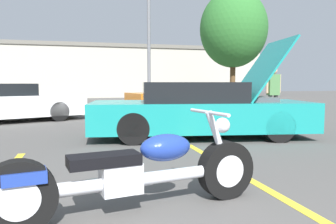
{
  "coord_description": "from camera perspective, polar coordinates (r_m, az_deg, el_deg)",
  "views": [
    {
      "loc": [
        0.09,
        -1.09,
        1.22
      ],
      "look_at": [
        1.3,
        3.41,
        0.8
      ],
      "focal_mm": 35.0,
      "sensor_mm": 36.0,
      "label": 1
    }
  ],
  "objects": [
    {
      "name": "tree_background",
      "position": [
        20.4,
        11.33,
        14.0
      ],
      "size": [
        3.98,
        3.98,
        6.7
      ],
      "color": "brown",
      "rests_on": "ground"
    },
    {
      "name": "far_building",
      "position": [
        28.89,
        -15.41,
        7.16
      ],
      "size": [
        32.0,
        4.2,
        4.4
      ],
      "color": "#B2AD9E",
      "rests_on": "ground"
    },
    {
      "name": "parking_stripe_middle",
      "position": [
        4.16,
        15.39,
        -12.02
      ],
      "size": [
        0.12,
        5.17,
        0.01
      ],
      "primitive_type": "cube",
      "color": "yellow",
      "rests_on": "ground"
    },
    {
      "name": "light_pole",
      "position": [
        17.86,
        -3.09,
        13.64
      ],
      "size": [
        1.21,
        0.28,
        6.98
      ],
      "color": "slate",
      "rests_on": "ground"
    },
    {
      "name": "parked_car_right_row",
      "position": [
        13.06,
        2.63,
        2.34
      ],
      "size": [
        4.61,
        2.62,
        1.19
      ],
      "rotation": [
        0.0,
        0.0,
        0.19
      ],
      "color": "orange",
      "rests_on": "ground"
    },
    {
      "name": "parked_car_mid_row",
      "position": [
        11.35,
        -27.07,
        1.33
      ],
      "size": [
        5.11,
        3.43,
        1.19
      ],
      "rotation": [
        0.0,
        0.0,
        0.37
      ],
      "color": "white",
      "rests_on": "ground"
    },
    {
      "name": "show_car_hood_open",
      "position": [
        7.31,
        5.78,
        0.29
      ],
      "size": [
        5.01,
        2.5,
        2.18
      ],
      "rotation": [
        0.0,
        0.0,
        -0.17
      ],
      "color": "teal",
      "rests_on": "ground"
    },
    {
      "name": "spectator_by_show_car",
      "position": [
        10.84,
        17.86,
        3.8
      ],
      "size": [
        0.52,
        0.22,
        1.7
      ],
      "color": "#333338",
      "rests_on": "ground"
    },
    {
      "name": "motorcycle",
      "position": [
        3.1,
        -5.67,
        -10.65
      ],
      "size": [
        2.59,
        0.78,
        0.94
      ],
      "rotation": [
        0.0,
        0.0,
        0.17
      ],
      "color": "black",
      "rests_on": "ground"
    }
  ]
}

